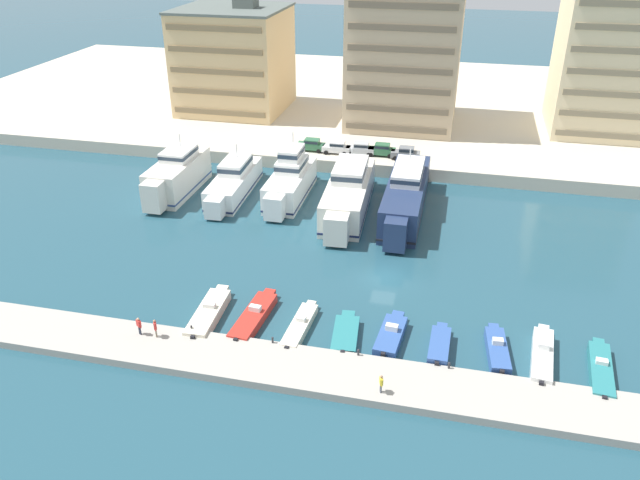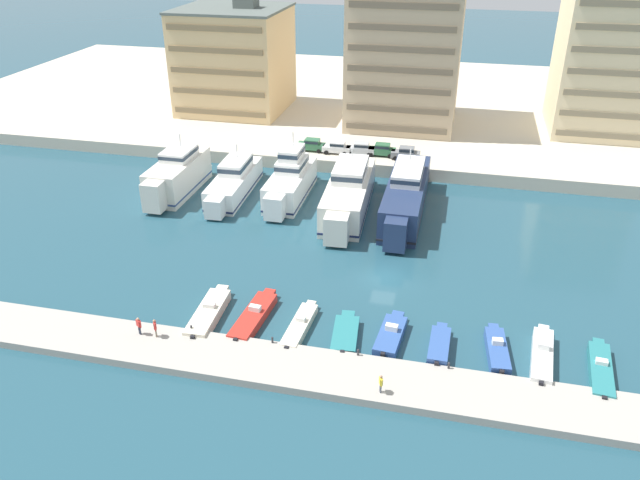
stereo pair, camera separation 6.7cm
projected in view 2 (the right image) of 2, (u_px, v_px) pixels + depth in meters
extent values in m
plane|color=#234C5B|center=(384.00, 278.00, 64.42)|extent=(400.00, 400.00, 0.00)
cube|color=beige|center=(429.00, 106.00, 117.13)|extent=(180.00, 70.00, 1.84)
cube|color=#A8A399|center=(356.00, 378.00, 50.11)|extent=(120.00, 5.43, 0.72)
cube|color=silver|center=(178.00, 176.00, 83.06)|extent=(4.43, 12.22, 4.35)
cube|color=silver|center=(154.00, 197.00, 76.91)|extent=(2.43, 2.21, 3.70)
cube|color=#334C7F|center=(179.00, 186.00, 83.72)|extent=(4.48, 12.34, 0.24)
cube|color=white|center=(179.00, 154.00, 82.51)|extent=(3.45, 5.13, 1.32)
cube|color=#233342|center=(179.00, 153.00, 82.45)|extent=(3.49, 5.19, 0.48)
cylinder|color=silver|center=(180.00, 140.00, 82.43)|extent=(0.16, 0.16, 1.80)
cube|color=silver|center=(198.00, 165.00, 89.15)|extent=(3.75, 0.91, 0.20)
cube|color=white|center=(234.00, 184.00, 82.70)|extent=(4.47, 13.99, 2.83)
cube|color=white|center=(215.00, 208.00, 75.90)|extent=(2.23, 2.04, 2.41)
cube|color=#192347|center=(235.00, 190.00, 83.13)|extent=(4.51, 14.13, 0.24)
cube|color=white|center=(236.00, 165.00, 82.55)|extent=(3.29, 5.93, 1.63)
cube|color=#233342|center=(236.00, 164.00, 82.47)|extent=(3.33, 5.99, 0.59)
cylinder|color=silver|center=(237.00, 151.00, 82.50)|extent=(0.16, 0.16, 1.80)
cube|color=white|center=(250.00, 168.00, 89.39)|extent=(3.37, 1.03, 0.20)
cube|color=white|center=(290.00, 185.00, 81.60)|extent=(4.26, 12.73, 3.45)
cube|color=white|center=(275.00, 207.00, 75.28)|extent=(2.32, 2.11, 2.93)
cube|color=#192347|center=(291.00, 193.00, 82.13)|extent=(4.30, 12.86, 0.24)
cube|color=white|center=(292.00, 164.00, 81.24)|extent=(3.30, 5.35, 1.56)
cube|color=#233342|center=(292.00, 163.00, 81.17)|extent=(3.34, 5.41, 0.56)
cube|color=white|center=(292.00, 153.00, 80.52)|extent=(2.57, 4.18, 1.51)
cube|color=#233342|center=(292.00, 152.00, 80.45)|extent=(2.61, 4.22, 0.54)
cylinder|color=silver|center=(293.00, 139.00, 80.43)|extent=(0.16, 0.16, 1.80)
cube|color=white|center=(303.00, 171.00, 87.82)|extent=(3.57, 0.92, 0.20)
cube|color=silver|center=(349.00, 195.00, 78.13)|extent=(5.71, 17.47, 3.91)
cube|color=silver|center=(337.00, 229.00, 69.64)|extent=(2.79, 2.56, 3.32)
cube|color=#192347|center=(348.00, 204.00, 78.72)|extent=(5.77, 17.64, 0.24)
cube|color=white|center=(350.00, 170.00, 77.92)|extent=(4.15, 7.42, 1.72)
cube|color=#233342|center=(351.00, 169.00, 77.84)|extent=(4.20, 7.50, 0.62)
cylinder|color=silver|center=(352.00, 154.00, 78.04)|extent=(0.16, 0.16, 1.80)
cube|color=silver|center=(357.00, 175.00, 86.42)|extent=(4.18, 1.10, 0.20)
cube|color=navy|center=(406.00, 197.00, 77.41)|extent=(4.45, 19.16, 4.09)
cube|color=navy|center=(395.00, 234.00, 68.27)|extent=(2.45, 2.22, 3.48)
cube|color=black|center=(405.00, 207.00, 78.04)|extent=(4.50, 19.35, 0.24)
cube|color=white|center=(408.00, 172.00, 77.34)|extent=(3.47, 8.05, 1.45)
cube|color=#233342|center=(409.00, 171.00, 77.27)|extent=(3.52, 8.13, 0.52)
cylinder|color=silver|center=(410.00, 156.00, 77.61)|extent=(0.16, 0.16, 1.80)
cube|color=navy|center=(413.00, 174.00, 86.47)|extent=(3.78, 0.90, 0.20)
cube|color=beige|center=(208.00, 315.00, 57.61)|extent=(2.39, 7.50, 1.03)
cube|color=beige|center=(222.00, 291.00, 61.19)|extent=(1.18, 0.98, 0.88)
cube|color=silver|center=(209.00, 305.00, 57.75)|extent=(1.16, 0.65, 0.42)
cube|color=#283847|center=(210.00, 303.00, 57.97)|extent=(1.03, 0.13, 0.25)
cube|color=black|center=(193.00, 339.00, 54.17)|extent=(0.37, 0.30, 0.60)
cube|color=red|center=(253.00, 318.00, 57.33)|extent=(2.48, 7.59, 0.89)
cube|color=red|center=(269.00, 294.00, 60.81)|extent=(1.13, 0.95, 0.76)
cube|color=silver|center=(255.00, 308.00, 57.48)|extent=(1.11, 0.67, 0.50)
cube|color=#283847|center=(256.00, 306.00, 57.68)|extent=(0.98, 0.15, 0.30)
cube|color=black|center=(236.00, 341.00, 53.96)|extent=(0.38, 0.30, 0.60)
cube|color=beige|center=(299.00, 327.00, 56.11)|extent=(1.93, 6.76, 0.80)
cube|color=beige|center=(311.00, 305.00, 59.20)|extent=(0.89, 0.74, 0.68)
cube|color=silver|center=(301.00, 319.00, 56.25)|extent=(0.88, 0.65, 0.40)
cube|color=#283847|center=(302.00, 316.00, 56.46)|extent=(0.78, 0.12, 0.24)
cube|color=black|center=(286.00, 349.00, 53.06)|extent=(0.38, 0.30, 0.60)
cube|color=teal|center=(345.00, 335.00, 55.10)|extent=(2.69, 5.34, 0.71)
cube|color=teal|center=(348.00, 316.00, 57.73)|extent=(1.29, 1.10, 0.60)
cube|color=black|center=(342.00, 354.00, 52.62)|extent=(0.39, 0.32, 0.60)
cube|color=#33569E|center=(390.00, 337.00, 54.74)|extent=(2.44, 5.68, 0.93)
cube|color=#33569E|center=(398.00, 317.00, 57.39)|extent=(1.16, 0.98, 0.79)
cube|color=silver|center=(392.00, 327.00, 54.74)|extent=(1.13, 0.69, 0.53)
cube|color=#283847|center=(392.00, 325.00, 54.94)|extent=(0.99, 0.17, 0.32)
cube|color=black|center=(383.00, 356.00, 52.20)|extent=(0.38, 0.31, 0.60)
cube|color=#33569E|center=(439.00, 348.00, 53.30)|extent=(1.79, 4.85, 1.07)
cube|color=#33569E|center=(442.00, 329.00, 55.64)|extent=(0.94, 0.78, 0.91)
cube|color=black|center=(436.00, 365.00, 51.02)|extent=(0.37, 0.29, 0.60)
cube|color=#33569E|center=(497.00, 351.00, 52.91)|extent=(2.15, 5.84, 0.96)
cube|color=#33569E|center=(493.00, 329.00, 55.69)|extent=(0.96, 0.81, 0.82)
cube|color=silver|center=(498.00, 342.00, 52.94)|extent=(0.94, 0.68, 0.48)
cube|color=#283847|center=(497.00, 339.00, 53.15)|extent=(0.81, 0.16, 0.29)
cube|color=black|center=(502.00, 373.00, 50.19)|extent=(0.38, 0.31, 0.60)
cube|color=white|center=(542.00, 358.00, 52.08)|extent=(2.36, 7.27, 1.10)
cube|color=white|center=(543.00, 331.00, 55.33)|extent=(0.98, 0.83, 0.93)
cube|color=silver|center=(544.00, 346.00, 52.13)|extent=(0.96, 0.69, 0.58)
cube|color=#283847|center=(544.00, 343.00, 52.32)|extent=(0.83, 0.16, 0.35)
cube|color=black|center=(541.00, 385.00, 48.87)|extent=(0.39, 0.31, 0.60)
cube|color=teal|center=(601.00, 372.00, 50.68)|extent=(2.31, 7.05, 0.88)
cube|color=teal|center=(598.00, 344.00, 53.86)|extent=(0.99, 0.84, 0.75)
cube|color=silver|center=(602.00, 362.00, 50.82)|extent=(0.98, 0.68, 0.35)
cube|color=#283847|center=(602.00, 359.00, 51.03)|extent=(0.85, 0.16, 0.21)
cube|color=black|center=(604.00, 400.00, 47.56)|extent=(0.38, 0.31, 0.60)
cube|color=#2D6642|center=(311.00, 146.00, 92.41)|extent=(4.12, 1.74, 0.80)
cube|color=#2D6642|center=(312.00, 141.00, 92.03)|extent=(2.12, 1.58, 0.68)
cube|color=#1E2833|center=(312.00, 141.00, 92.03)|extent=(2.07, 1.60, 0.37)
cylinder|color=black|center=(301.00, 150.00, 92.15)|extent=(0.64, 0.23, 0.64)
cylinder|color=black|center=(304.00, 146.00, 93.60)|extent=(0.64, 0.23, 0.64)
cylinder|color=black|center=(319.00, 151.00, 91.58)|extent=(0.64, 0.23, 0.64)
cylinder|color=black|center=(321.00, 147.00, 93.04)|extent=(0.64, 0.23, 0.64)
cube|color=white|center=(337.00, 149.00, 91.36)|extent=(4.11, 1.72, 0.80)
cube|color=white|center=(338.00, 144.00, 90.98)|extent=(2.11, 1.57, 0.68)
cube|color=#1E2833|center=(338.00, 144.00, 90.98)|extent=(2.07, 1.59, 0.37)
cylinder|color=black|center=(326.00, 153.00, 91.08)|extent=(0.64, 0.22, 0.64)
cylinder|color=black|center=(329.00, 149.00, 92.55)|extent=(0.64, 0.22, 0.64)
cylinder|color=black|center=(344.00, 154.00, 90.55)|extent=(0.64, 0.22, 0.64)
cylinder|color=black|center=(347.00, 150.00, 92.02)|extent=(0.64, 0.22, 0.64)
cube|color=#B7BCC1|center=(360.00, 150.00, 90.97)|extent=(4.18, 1.91, 0.80)
cube|color=#B7BCC1|center=(362.00, 145.00, 90.60)|extent=(2.18, 1.67, 0.68)
cube|color=#1E2833|center=(362.00, 145.00, 90.60)|extent=(2.14, 1.68, 0.37)
cylinder|color=black|center=(350.00, 154.00, 90.63)|extent=(0.65, 0.25, 0.64)
cylinder|color=black|center=(352.00, 150.00, 92.11)|extent=(0.65, 0.25, 0.64)
cylinder|color=black|center=(369.00, 155.00, 90.21)|extent=(0.65, 0.25, 0.64)
cylinder|color=black|center=(370.00, 151.00, 91.69)|extent=(0.65, 0.25, 0.64)
cube|color=#2D6642|center=(381.00, 151.00, 90.52)|extent=(4.11, 1.73, 0.80)
cube|color=#2D6642|center=(383.00, 146.00, 90.14)|extent=(2.11, 1.57, 0.68)
cube|color=#1E2833|center=(383.00, 146.00, 90.14)|extent=(2.07, 1.59, 0.37)
cylinder|color=black|center=(371.00, 155.00, 90.24)|extent=(0.64, 0.22, 0.64)
cylinder|color=black|center=(373.00, 151.00, 91.70)|extent=(0.64, 0.22, 0.64)
cylinder|color=black|center=(390.00, 156.00, 89.72)|extent=(0.64, 0.22, 0.64)
cylinder|color=black|center=(391.00, 152.00, 91.18)|extent=(0.64, 0.22, 0.64)
cube|color=slate|center=(405.00, 154.00, 89.29)|extent=(4.13, 1.78, 0.80)
cube|color=slate|center=(407.00, 149.00, 88.91)|extent=(2.13, 1.60, 0.68)
cube|color=#1E2833|center=(407.00, 149.00, 88.91)|extent=(2.09, 1.62, 0.37)
cylinder|color=black|center=(395.00, 158.00, 88.99)|extent=(0.64, 0.23, 0.64)
cylinder|color=black|center=(397.00, 154.00, 90.46)|extent=(0.64, 0.23, 0.64)
cylinder|color=black|center=(414.00, 160.00, 88.50)|extent=(0.64, 0.23, 0.64)
cylinder|color=black|center=(415.00, 156.00, 89.97)|extent=(0.64, 0.23, 0.64)
cube|color=#E0BC84|center=(235.00, 61.00, 108.49)|extent=(17.43, 16.97, 16.85)
cube|color=#7B6748|center=(220.00, 112.00, 104.29)|extent=(16.03, 0.24, 0.90)
cube|color=#7B6748|center=(218.00, 92.00, 102.71)|extent=(16.03, 0.24, 0.90)
cube|color=#7B6748|center=(217.00, 72.00, 101.12)|extent=(16.03, 0.24, 0.90)
cube|color=#7B6748|center=(215.00, 50.00, 99.53)|extent=(16.03, 0.24, 0.90)
cube|color=#7B6748|center=(213.00, 29.00, 97.95)|extent=(16.03, 0.24, 0.90)
cube|color=#56605B|center=(231.00, 8.00, 104.43)|extent=(17.77, 17.30, 0.40)
cube|color=#56605B|center=(246.00, 1.00, 103.35)|extent=(3.60, 3.20, 2.00)
cube|color=#C6AD89|center=(406.00, 58.00, 100.49)|extent=(17.12, 17.42, 21.12)
cube|color=#6D5F4B|center=(396.00, 129.00, 97.18)|extent=(15.75, 0.24, 0.90)
cube|color=#6D5F4B|center=(397.00, 110.00, 95.76)|extent=(15.75, 0.24, 0.90)
cube|color=#6D5F4B|center=(398.00, 90.00, 94.34)|extent=(15.75, 0.24, 0.90)
cube|color=#6D5F4B|center=(399.00, 70.00, 92.92)|extent=(15.75, 0.24, 0.90)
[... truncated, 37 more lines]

